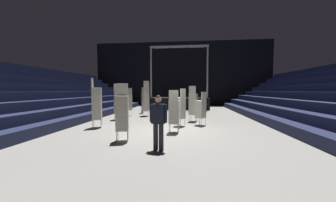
{
  "coord_description": "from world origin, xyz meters",
  "views": [
    {
      "loc": [
        0.83,
        -8.25,
        1.86
      ],
      "look_at": [
        -0.02,
        -0.25,
        1.4
      ],
      "focal_mm": 19.48,
      "sensor_mm": 36.0,
      "label": 1
    }
  ],
  "objects_px": {
    "chair_stack_rear_centre": "(128,102)",
    "chair_stack_aisle_left": "(180,107)",
    "chair_stack_rear_left": "(201,109)",
    "chair_stack_front_right": "(174,111)",
    "chair_stack_mid_right": "(122,112)",
    "man_with_tie": "(158,119)",
    "chair_stack_mid_centre": "(97,103)",
    "chair_stack_front_left": "(193,104)",
    "crew_worker_near_stage": "(142,102)",
    "stage_riser": "(179,102)",
    "chair_stack_rear_right": "(118,102)",
    "chair_stack_mid_left": "(146,99)"
  },
  "relations": [
    {
      "from": "chair_stack_rear_centre",
      "to": "chair_stack_aisle_left",
      "type": "relative_size",
      "value": 1.04
    },
    {
      "from": "chair_stack_aisle_left",
      "to": "chair_stack_rear_left",
      "type": "bearing_deg",
      "value": -37.22
    },
    {
      "from": "chair_stack_front_right",
      "to": "chair_stack_mid_right",
      "type": "height_order",
      "value": "chair_stack_mid_right"
    },
    {
      "from": "man_with_tie",
      "to": "chair_stack_aisle_left",
      "type": "relative_size",
      "value": 0.88
    },
    {
      "from": "chair_stack_rear_left",
      "to": "chair_stack_rear_centre",
      "type": "relative_size",
      "value": 0.88
    },
    {
      "from": "chair_stack_front_right",
      "to": "chair_stack_rear_left",
      "type": "relative_size",
      "value": 1.05
    },
    {
      "from": "chair_stack_rear_left",
      "to": "chair_stack_mid_centre",
      "type": "bearing_deg",
      "value": 140.79
    },
    {
      "from": "chair_stack_front_left",
      "to": "crew_worker_near_stage",
      "type": "distance_m",
      "value": 5.46
    },
    {
      "from": "stage_riser",
      "to": "crew_worker_near_stage",
      "type": "xyz_separation_m",
      "value": [
        -2.87,
        -4.17,
        0.29
      ]
    },
    {
      "from": "chair_stack_front_left",
      "to": "chair_stack_rear_centre",
      "type": "height_order",
      "value": "chair_stack_front_left"
    },
    {
      "from": "man_with_tie",
      "to": "chair_stack_mid_centre",
      "type": "xyz_separation_m",
      "value": [
        -3.63,
        3.17,
        0.26
      ]
    },
    {
      "from": "chair_stack_rear_centre",
      "to": "chair_stack_aisle_left",
      "type": "bearing_deg",
      "value": 164.69
    },
    {
      "from": "man_with_tie",
      "to": "chair_stack_rear_right",
      "type": "distance_m",
      "value": 6.69
    },
    {
      "from": "chair_stack_mid_centre",
      "to": "crew_worker_near_stage",
      "type": "xyz_separation_m",
      "value": [
        0.82,
        6.02,
        -0.28
      ]
    },
    {
      "from": "chair_stack_mid_left",
      "to": "chair_stack_mid_right",
      "type": "bearing_deg",
      "value": -115.42
    },
    {
      "from": "chair_stack_mid_centre",
      "to": "chair_stack_rear_right",
      "type": "height_order",
      "value": "chair_stack_mid_centre"
    },
    {
      "from": "chair_stack_front_left",
      "to": "chair_stack_front_right",
      "type": "xyz_separation_m",
      "value": [
        -0.94,
        -3.06,
        -0.13
      ]
    },
    {
      "from": "chair_stack_rear_left",
      "to": "chair_stack_rear_right",
      "type": "xyz_separation_m",
      "value": [
        -5.13,
        1.35,
        0.25
      ]
    },
    {
      "from": "man_with_tie",
      "to": "chair_stack_aisle_left",
      "type": "height_order",
      "value": "chair_stack_aisle_left"
    },
    {
      "from": "stage_riser",
      "to": "chair_stack_aisle_left",
      "type": "distance_m",
      "value": 9.4
    },
    {
      "from": "chair_stack_front_left",
      "to": "chair_stack_rear_left",
      "type": "bearing_deg",
      "value": -54.44
    },
    {
      "from": "chair_stack_aisle_left",
      "to": "stage_riser",
      "type": "bearing_deg",
      "value": 37.7
    },
    {
      "from": "stage_riser",
      "to": "chair_stack_front_left",
      "type": "height_order",
      "value": "stage_riser"
    },
    {
      "from": "chair_stack_mid_right",
      "to": "chair_stack_rear_centre",
      "type": "xyz_separation_m",
      "value": [
        -2.0,
        6.67,
        -0.04
      ]
    },
    {
      "from": "chair_stack_front_left",
      "to": "chair_stack_rear_right",
      "type": "relative_size",
      "value": 0.93
    },
    {
      "from": "chair_stack_front_left",
      "to": "chair_stack_mid_right",
      "type": "xyz_separation_m",
      "value": [
        -2.72,
        -4.64,
        0.0
      ]
    },
    {
      "from": "chair_stack_rear_centre",
      "to": "chair_stack_rear_left",
      "type": "bearing_deg",
      "value": 174.14
    },
    {
      "from": "stage_riser",
      "to": "man_with_tie",
      "type": "height_order",
      "value": "stage_riser"
    },
    {
      "from": "chair_stack_mid_centre",
      "to": "crew_worker_near_stage",
      "type": "relative_size",
      "value": 1.46
    },
    {
      "from": "man_with_tie",
      "to": "chair_stack_front_right",
      "type": "relative_size",
      "value": 0.92
    },
    {
      "from": "stage_riser",
      "to": "chair_stack_rear_centre",
      "type": "height_order",
      "value": "stage_riser"
    },
    {
      "from": "chair_stack_mid_centre",
      "to": "chair_stack_rear_right",
      "type": "xyz_separation_m",
      "value": [
        0.1,
        2.5,
        -0.08
      ]
    },
    {
      "from": "chair_stack_mid_left",
      "to": "chair_stack_rear_centre",
      "type": "bearing_deg",
      "value": 148.79
    },
    {
      "from": "man_with_tie",
      "to": "chair_stack_mid_right",
      "type": "xyz_separation_m",
      "value": [
        -1.48,
        0.89,
        0.09
      ]
    },
    {
      "from": "stage_riser",
      "to": "chair_stack_mid_centre",
      "type": "distance_m",
      "value": 10.85
    },
    {
      "from": "stage_riser",
      "to": "chair_stack_rear_left",
      "type": "height_order",
      "value": "stage_riser"
    },
    {
      "from": "stage_riser",
      "to": "chair_stack_aisle_left",
      "type": "bearing_deg",
      "value": -87.23
    },
    {
      "from": "chair_stack_front_left",
      "to": "chair_stack_aisle_left",
      "type": "xyz_separation_m",
      "value": [
        -0.73,
        -1.56,
        -0.08
      ]
    },
    {
      "from": "stage_riser",
      "to": "crew_worker_near_stage",
      "type": "distance_m",
      "value": 5.07
    },
    {
      "from": "chair_stack_front_left",
      "to": "chair_stack_rear_left",
      "type": "xyz_separation_m",
      "value": [
        0.36,
        -1.21,
        -0.17
      ]
    },
    {
      "from": "chair_stack_front_left",
      "to": "crew_worker_near_stage",
      "type": "relative_size",
      "value": 1.26
    },
    {
      "from": "chair_stack_front_right",
      "to": "chair_stack_mid_right",
      "type": "relative_size",
      "value": 0.88
    },
    {
      "from": "man_with_tie",
      "to": "chair_stack_mid_right",
      "type": "relative_size",
      "value": 0.81
    },
    {
      "from": "chair_stack_mid_left",
      "to": "chair_stack_mid_centre",
      "type": "height_order",
      "value": "chair_stack_mid_left"
    },
    {
      "from": "chair_stack_front_left",
      "to": "chair_stack_aisle_left",
      "type": "bearing_deg",
      "value": -96.01
    },
    {
      "from": "chair_stack_mid_left",
      "to": "crew_worker_near_stage",
      "type": "xyz_separation_m",
      "value": [
        -0.65,
        1.62,
        -0.33
      ]
    },
    {
      "from": "man_with_tie",
      "to": "chair_stack_rear_centre",
      "type": "distance_m",
      "value": 8.33
    },
    {
      "from": "chair_stack_front_left",
      "to": "chair_stack_mid_centre",
      "type": "bearing_deg",
      "value": -135.11
    },
    {
      "from": "chair_stack_front_right",
      "to": "chair_stack_mid_centre",
      "type": "relative_size",
      "value": 0.76
    },
    {
      "from": "chair_stack_rear_right",
      "to": "chair_stack_front_right",
      "type": "bearing_deg",
      "value": 109.38
    }
  ]
}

